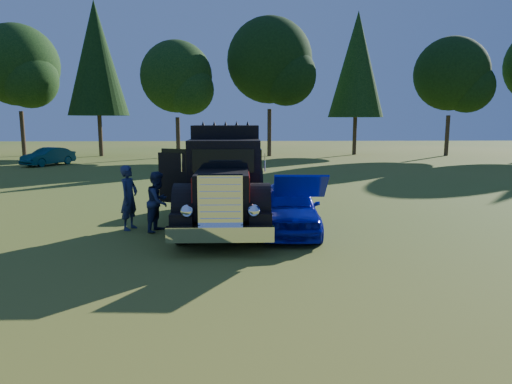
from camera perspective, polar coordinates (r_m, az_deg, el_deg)
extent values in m
plane|color=#365E1B|center=(11.20, -9.63, -7.55)|extent=(120.00, 120.00, 0.00)
cylinder|color=#2D2116|center=(46.00, -27.12, 6.51)|extent=(0.36, 0.36, 3.96)
sphere|color=black|center=(46.23, -27.66, 13.87)|extent=(7.04, 7.04, 7.04)
sphere|color=black|center=(44.77, -26.48, 12.45)|extent=(4.84, 4.84, 4.84)
cylinder|color=#2D2116|center=(43.01, -18.91, 7.39)|extent=(0.36, 0.36, 4.68)
cone|color=black|center=(43.32, -19.33, 15.48)|extent=(5.20, 5.20, 9.75)
cylinder|color=#2D2116|center=(40.54, -9.72, 6.78)|extent=(0.36, 0.36, 3.42)
sphere|color=black|center=(40.68, -9.91, 14.02)|extent=(6.08, 6.08, 6.08)
sphere|color=black|center=(39.70, -8.35, 12.54)|extent=(4.18, 4.18, 4.18)
cylinder|color=#2D2116|center=(40.73, 1.68, 7.42)|extent=(0.36, 0.36, 4.14)
sphere|color=black|center=(41.03, 1.72, 16.12)|extent=(7.36, 7.36, 7.36)
sphere|color=black|center=(40.08, 3.83, 14.29)|extent=(5.06, 5.06, 5.06)
cylinder|color=#2D2116|center=(43.43, 12.25, 7.56)|extent=(0.36, 0.36, 4.50)
cone|color=black|center=(43.70, 12.51, 15.28)|extent=(5.00, 5.00, 9.38)
cylinder|color=#2D2116|center=(44.66, 22.77, 6.52)|extent=(0.36, 0.36, 3.60)
sphere|color=black|center=(44.82, 23.20, 13.43)|extent=(6.40, 6.40, 6.40)
sphere|color=black|center=(44.52, 24.98, 11.80)|extent=(4.40, 4.40, 4.40)
cylinder|color=black|center=(11.93, -9.27, -3.79)|extent=(0.32, 1.10, 1.10)
cylinder|color=black|center=(11.84, 0.88, -3.76)|extent=(0.32, 1.10, 1.10)
cylinder|color=black|center=(16.61, -7.16, -0.14)|extent=(0.32, 1.10, 1.10)
cylinder|color=black|center=(16.55, 0.10, -0.11)|extent=(0.32, 1.10, 1.10)
cylinder|color=black|center=(16.59, -6.02, -0.14)|extent=(0.32, 1.10, 1.10)
cylinder|color=black|center=(16.54, -1.04, -0.11)|extent=(0.32, 1.10, 1.10)
cube|color=black|center=(14.37, -3.79, -1.23)|extent=(1.60, 6.40, 0.28)
cube|color=white|center=(10.62, -4.49, -5.28)|extent=(2.50, 0.22, 0.36)
cube|color=white|center=(10.77, -4.46, -1.27)|extent=(1.05, 0.30, 1.30)
cube|color=black|center=(11.79, -4.23, -0.13)|extent=(1.35, 1.80, 1.10)
cube|color=maroon|center=(11.81, -7.59, 0.82)|extent=(0.02, 1.80, 0.60)
cube|color=maroon|center=(11.75, -0.88, 0.85)|extent=(0.02, 1.80, 0.60)
cylinder|color=black|center=(11.83, -8.84, -1.90)|extent=(0.55, 1.24, 1.24)
cylinder|color=black|center=(11.75, 0.40, -1.86)|extent=(0.55, 1.24, 1.24)
sphere|color=white|center=(10.80, -8.60, -2.39)|extent=(0.32, 0.32, 0.32)
sphere|color=white|center=(10.73, -0.29, -2.37)|extent=(0.32, 0.32, 0.32)
cube|color=black|center=(13.29, -3.97, 1.99)|extent=(2.05, 1.30, 2.10)
cube|color=black|center=(12.57, -4.11, 3.88)|extent=(1.70, 0.05, 0.65)
cube|color=black|center=(14.56, -3.79, 3.39)|extent=(2.05, 1.30, 2.50)
cube|color=black|center=(16.29, -3.57, 1.15)|extent=(2.00, 2.00, 0.35)
cube|color=black|center=(13.83, -10.19, 1.73)|extent=(1.00, 0.57, 1.50)
cube|color=maroon|center=(13.90, -10.25, 1.14)|extent=(0.76, 0.42, 0.75)
imported|color=#072D9E|center=(13.06, 4.14, -1.91)|extent=(1.88, 4.18, 1.40)
cube|color=#072D9E|center=(11.27, 5.57, 0.72)|extent=(1.35, 1.00, 0.67)
imported|color=#20284B|center=(13.71, -15.59, -0.69)|extent=(0.63, 0.79, 1.88)
imported|color=#1B2241|center=(13.31, -12.12, -1.17)|extent=(0.88, 1.00, 1.73)
imported|color=#0B3642|center=(35.47, -24.53, 4.06)|extent=(2.92, 3.97, 1.25)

